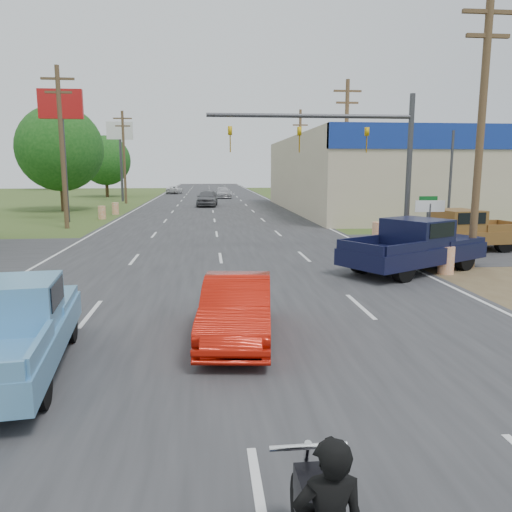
{
  "coord_description": "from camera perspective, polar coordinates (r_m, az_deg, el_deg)",
  "views": [
    {
      "loc": [
        -0.54,
        -4.87,
        3.71
      ],
      "look_at": [
        0.83,
        8.98,
        1.3
      ],
      "focal_mm": 35.0,
      "sensor_mm": 36.0,
      "label": 1
    }
  ],
  "objects": [
    {
      "name": "main_road",
      "position": [
        45.03,
        -4.93,
        5.08
      ],
      "size": [
        15.0,
        180.0,
        0.02
      ],
      "primitive_type": "cube",
      "color": "#2D2D30",
      "rests_on": "ground"
    },
    {
      "name": "cross_road",
      "position": [
        23.18,
        -4.22,
        0.61
      ],
      "size": [
        120.0,
        10.0,
        0.02
      ],
      "primitive_type": "cube",
      "color": "#2D2D30",
      "rests_on": "ground"
    },
    {
      "name": "utility_pole_1",
      "position": [
        20.56,
        24.34,
        13.46
      ],
      "size": [
        2.0,
        0.28,
        10.0
      ],
      "color": "#4C3823",
      "rests_on": "ground"
    },
    {
      "name": "utility_pole_2",
      "position": [
        37.28,
        10.24,
        12.15
      ],
      "size": [
        2.0,
        0.28,
        10.0
      ],
      "color": "#4C3823",
      "rests_on": "ground"
    },
    {
      "name": "utility_pole_3",
      "position": [
        54.82,
        5.04,
        11.47
      ],
      "size": [
        2.0,
        0.28,
        10.0
      ],
      "color": "#4C3823",
      "rests_on": "ground"
    },
    {
      "name": "utility_pole_5",
      "position": [
        34.11,
        -21.32,
        11.87
      ],
      "size": [
        2.0,
        0.28,
        10.0
      ],
      "color": "#4C3823",
      "rests_on": "ground"
    },
    {
      "name": "utility_pole_6",
      "position": [
        57.6,
        -14.85,
        11.11
      ],
      "size": [
        2.0,
        0.28,
        10.0
      ],
      "color": "#4C3823",
      "rests_on": "ground"
    },
    {
      "name": "tree_1",
      "position": [
        48.67,
        -21.5,
        11.36
      ],
      "size": [
        7.56,
        7.56,
        9.36
      ],
      "color": "#422D19",
      "rests_on": "ground"
    },
    {
      "name": "tree_2",
      "position": [
        72.19,
        -16.81,
        10.41
      ],
      "size": [
        6.72,
        6.72,
        8.32
      ],
      "color": "#422D19",
      "rests_on": "ground"
    },
    {
      "name": "tree_5",
      "position": [
        104.46,
        11.59,
        10.83
      ],
      "size": [
        7.98,
        7.98,
        9.88
      ],
      "color": "#422D19",
      "rests_on": "ground"
    },
    {
      "name": "tree_6",
      "position": [
        104.16,
        -22.45,
        10.64
      ],
      "size": [
        8.82,
        8.82,
        10.92
      ],
      "color": "#422D19",
      "rests_on": "ground"
    },
    {
      "name": "barrel_0",
      "position": [
        19.18,
        20.91,
        -0.46
      ],
      "size": [
        0.56,
        0.56,
        1.0
      ],
      "primitive_type": "cylinder",
      "color": "orange",
      "rests_on": "ground"
    },
    {
      "name": "barrel_1",
      "position": [
        27.09,
        13.71,
        2.74
      ],
      "size": [
        0.56,
        0.56,
        1.0
      ],
      "primitive_type": "cylinder",
      "color": "orange",
      "rests_on": "ground"
    },
    {
      "name": "barrel_2",
      "position": [
        39.81,
        -17.2,
        4.77
      ],
      "size": [
        0.56,
        0.56,
        1.0
      ],
      "primitive_type": "cylinder",
      "color": "orange",
      "rests_on": "ground"
    },
    {
      "name": "barrel_3",
      "position": [
        43.67,
        -15.77,
        5.25
      ],
      "size": [
        0.56,
        0.56,
        1.0
      ],
      "primitive_type": "cylinder",
      "color": "orange",
      "rests_on": "ground"
    },
    {
      "name": "pole_sign_left_near",
      "position": [
        38.35,
        -21.35,
        14.35
      ],
      "size": [
        3.0,
        0.35,
        9.2
      ],
      "color": "#3F3F44",
      "rests_on": "ground"
    },
    {
      "name": "pole_sign_left_far",
      "position": [
        61.78,
        -15.27,
        12.7
      ],
      "size": [
        3.0,
        0.35,
        9.2
      ],
      "color": "#3F3F44",
      "rests_on": "ground"
    },
    {
      "name": "lane_sign",
      "position": [
        20.87,
        19.21,
        4.31
      ],
      "size": [
        1.2,
        0.08,
        2.52
      ],
      "color": "#3F3F44",
      "rests_on": "ground"
    },
    {
      "name": "street_name_sign",
      "position": [
        22.51,
        18.97,
        3.94
      ],
      "size": [
        0.8,
        0.08,
        2.61
      ],
      "color": "#3F3F44",
      "rests_on": "ground"
    },
    {
      "name": "signal_mast",
      "position": [
        22.8,
        10.84,
        12.4
      ],
      "size": [
        9.12,
        0.4,
        7.0
      ],
      "color": "#3F3F44",
      "rests_on": "ground"
    },
    {
      "name": "red_convertible",
      "position": [
        11.01,
        -2.19,
        -6.11
      ],
      "size": [
        1.92,
        4.32,
        1.38
      ],
      "primitive_type": "imported",
      "rotation": [
        0.0,
        0.0,
        -0.11
      ],
      "color": "#BC1508",
      "rests_on": "ground"
    },
    {
      "name": "blue_pickup",
      "position": [
        10.32,
        -26.7,
        -7.17
      ],
      "size": [
        2.63,
        5.45,
        1.74
      ],
      "rotation": [
        0.0,
        0.0,
        0.12
      ],
      "color": "black",
      "rests_on": "ground"
    },
    {
      "name": "navy_pickup",
      "position": [
        19.27,
        17.87,
        1.21
      ],
      "size": [
        6.22,
        4.88,
        1.95
      ],
      "rotation": [
        0.0,
        0.0,
        -1.05
      ],
      "color": "black",
      "rests_on": "ground"
    },
    {
      "name": "brown_pickup",
      "position": [
        24.74,
        21.92,
        2.74
      ],
      "size": [
        5.99,
        2.93,
        1.91
      ],
      "rotation": [
        0.0,
        0.0,
        1.7
      ],
      "color": "black",
      "rests_on": "ground"
    },
    {
      "name": "distant_car_grey",
      "position": [
        51.61,
        -5.6,
        6.6
      ],
      "size": [
        2.34,
        5.06,
        1.68
      ],
      "primitive_type": "imported",
      "rotation": [
        0.0,
        0.0,
        -0.07
      ],
      "color": "#5C5C61",
      "rests_on": "ground"
    },
    {
      "name": "distant_car_silver",
      "position": [
        66.79,
        -3.79,
        7.23
      ],
      "size": [
        2.28,
        5.0,
        1.42
      ],
      "primitive_type": "imported",
      "rotation": [
        0.0,
        0.0,
        0.06
      ],
      "color": "#B7B6BB",
      "rests_on": "ground"
    },
    {
      "name": "distant_car_white",
      "position": [
        79.67,
        -9.3,
        7.47
      ],
      "size": [
        2.58,
        4.57,
        1.2
      ],
      "primitive_type": "imported",
      "rotation": [
        0.0,
        0.0,
        3.0
      ],
      "color": "silver",
      "rests_on": "ground"
    }
  ]
}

